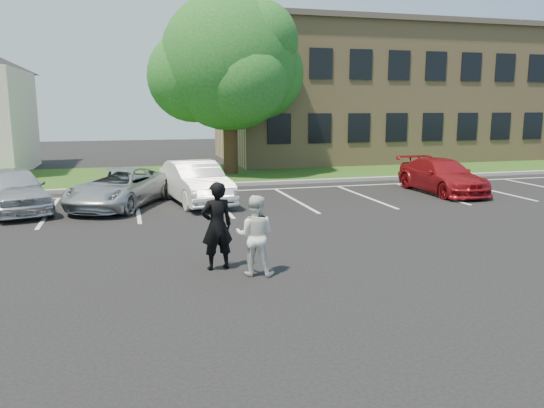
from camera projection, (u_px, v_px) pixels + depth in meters
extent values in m
plane|color=black|center=(285.00, 271.00, 11.11)|extent=(90.00, 90.00, 0.00)
cube|color=gray|center=(203.00, 185.00, 22.46)|extent=(40.00, 0.30, 0.15)
cube|color=#1E4E0F|center=(192.00, 175.00, 26.26)|extent=(44.00, 8.00, 0.08)
cube|color=silver|center=(49.00, 212.00, 17.22)|extent=(0.12, 5.20, 0.01)
cube|color=silver|center=(138.00, 208.00, 17.95)|extent=(0.12, 5.20, 0.01)
cube|color=silver|center=(219.00, 204.00, 18.69)|extent=(0.12, 5.20, 0.01)
cube|color=silver|center=(295.00, 200.00, 19.42)|extent=(0.12, 5.20, 0.01)
cube|color=silver|center=(365.00, 197.00, 20.15)|extent=(0.12, 5.20, 0.01)
cube|color=silver|center=(430.00, 193.00, 20.88)|extent=(0.12, 5.20, 0.01)
cube|color=silver|center=(491.00, 190.00, 21.62)|extent=(0.12, 5.20, 0.01)
cube|color=silver|center=(242.00, 190.00, 21.61)|extent=(34.00, 0.12, 0.01)
cube|color=#A4865A|center=(392.00, 96.00, 34.88)|extent=(22.00, 10.00, 8.00)
cube|color=#4E433B|center=(395.00, 31.00, 34.12)|extent=(22.40, 10.40, 0.30)
cube|color=black|center=(279.00, 129.00, 28.04)|extent=(1.30, 0.06, 1.60)
cube|color=black|center=(279.00, 63.00, 27.42)|extent=(1.30, 0.06, 1.60)
cube|color=black|center=(320.00, 128.00, 28.64)|extent=(1.30, 0.06, 1.60)
cube|color=black|center=(321.00, 64.00, 28.02)|extent=(1.30, 0.06, 1.60)
cube|color=black|center=(359.00, 128.00, 29.24)|extent=(1.30, 0.06, 1.60)
cube|color=black|center=(361.00, 64.00, 28.62)|extent=(1.30, 0.06, 1.60)
cube|color=black|center=(397.00, 127.00, 29.85)|extent=(1.30, 0.06, 1.60)
cube|color=black|center=(399.00, 65.00, 29.22)|extent=(1.30, 0.06, 1.60)
cube|color=black|center=(433.00, 127.00, 30.45)|extent=(1.30, 0.06, 1.60)
cube|color=black|center=(436.00, 66.00, 29.82)|extent=(1.30, 0.06, 1.60)
cube|color=black|center=(467.00, 127.00, 31.05)|extent=(1.30, 0.06, 1.60)
cube|color=black|center=(471.00, 67.00, 30.43)|extent=(1.30, 0.06, 1.60)
cube|color=black|center=(501.00, 126.00, 31.65)|extent=(1.30, 0.06, 1.60)
cube|color=black|center=(505.00, 68.00, 31.03)|extent=(1.30, 0.06, 1.60)
cube|color=black|center=(533.00, 126.00, 32.25)|extent=(1.30, 0.06, 1.60)
cube|color=black|center=(538.00, 68.00, 31.63)|extent=(1.30, 0.06, 1.60)
cylinder|color=black|center=(230.00, 143.00, 26.22)|extent=(0.70, 0.70, 3.20)
sphere|color=#13561C|center=(229.00, 62.00, 25.51)|extent=(6.60, 6.60, 6.60)
sphere|color=#13561C|center=(258.00, 74.00, 26.68)|extent=(4.60, 4.60, 4.60)
sphere|color=#13561C|center=(193.00, 76.00, 25.57)|extent=(4.40, 4.40, 4.40)
sphere|color=#13561C|center=(244.00, 79.00, 24.36)|extent=(4.00, 4.00, 4.00)
sphere|color=#13561C|center=(211.00, 58.00, 26.81)|extent=(4.20, 4.20, 4.20)
sphere|color=#13561C|center=(258.00, 41.00, 24.80)|extent=(3.80, 3.80, 3.80)
imported|color=black|center=(217.00, 226.00, 11.08)|extent=(0.74, 0.54, 1.87)
imported|color=silver|center=(255.00, 235.00, 10.72)|extent=(0.98, 0.88, 1.65)
imported|color=silver|center=(13.00, 190.00, 17.10)|extent=(3.12, 4.66, 1.47)
imported|color=#ADB0B5|center=(119.00, 188.00, 18.02)|extent=(4.00, 5.18, 1.31)
imported|color=white|center=(196.00, 182.00, 18.74)|extent=(2.29, 4.69, 1.48)
imported|color=maroon|center=(442.00, 176.00, 20.97)|extent=(1.90, 4.61, 1.33)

